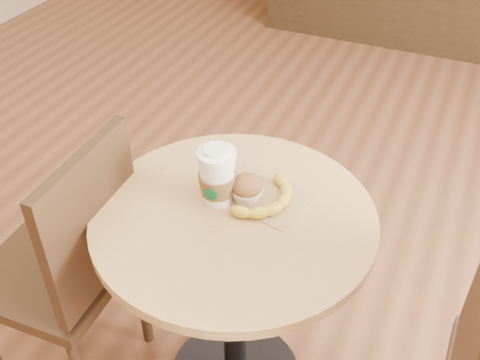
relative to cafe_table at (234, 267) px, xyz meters
The scene contains 6 objects.
cafe_table is the anchor object (origin of this frame).
chair_left 0.48m from the cafe_table, 161.24° to the right, with size 0.43×0.43×0.93m.
kraft_bag 0.23m from the cafe_table, 65.46° to the left, with size 0.24×0.18×0.00m, color #A3824F.
coffee_cup 0.29m from the cafe_table, 153.99° to the left, with size 0.10×0.10×0.17m.
muffin 0.25m from the cafe_table, 79.03° to the left, with size 0.09×0.09×0.08m.
banana 0.24m from the cafe_table, 48.39° to the left, with size 0.14×0.22×0.03m, color gold, non-canonical shape.
Camera 1 is at (0.36, -0.93, 1.71)m, focal length 42.00 mm.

